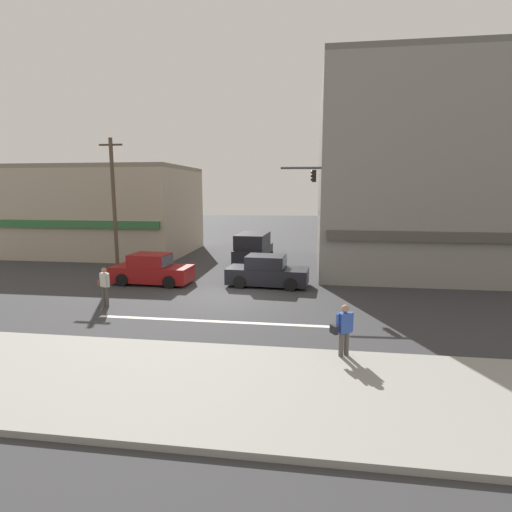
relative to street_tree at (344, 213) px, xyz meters
name	(u,v)px	position (x,y,z in m)	size (l,w,h in m)	color
ground_plane	(231,297)	(-5.47, -7.19, -3.49)	(120.00, 120.00, 0.00)	#333335
lane_marking_stripe	(213,321)	(-5.47, -10.69, -3.48)	(9.00, 0.24, 0.01)	silver
sidewalk_curb	(164,382)	(-5.47, -15.69, -3.41)	(40.00, 5.00, 0.16)	gray
building_left_block	(105,210)	(-17.90, 4.62, -0.18)	(13.17, 9.29, 6.61)	tan
building_right_corner	(437,174)	(5.48, 1.00, 2.34)	(13.90, 10.77, 11.67)	gray
street_tree	(344,213)	(0.00, 0.00, 0.00)	(3.00, 3.00, 5.01)	#4C3823
utility_pole_near_left	(114,203)	(-13.58, -2.14, 0.59)	(1.40, 0.22, 7.85)	brown
traffic_light_mast	(356,204)	(0.32, -3.93, 0.69)	(4.89, 0.42, 6.20)	#47474C
sedan_crossing_center	(152,270)	(-10.13, -5.15, -2.78)	(4.17, 2.02, 1.58)	maroon
sedan_crossing_rightbound	(267,272)	(-4.08, -4.83, -2.78)	(4.20, 2.08, 1.58)	black
van_parked_curbside	(253,250)	(-5.61, 0.67, -2.48)	(2.23, 4.69, 2.11)	black
pedestrian_foreground_with_bag	(344,329)	(-0.92, -13.59, -2.54)	(0.67, 0.46, 1.67)	#4C4742
pedestrian_mid_crossing	(105,284)	(-10.43, -9.41, -2.54)	(0.65, 0.50, 1.67)	#4C4742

